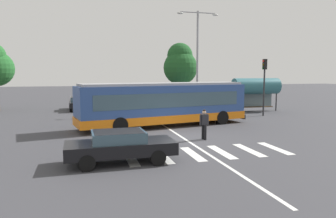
{
  "coord_description": "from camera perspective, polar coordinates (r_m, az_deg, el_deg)",
  "views": [
    {
      "loc": [
        -5.61,
        -17.09,
        3.72
      ],
      "look_at": [
        -0.04,
        3.69,
        1.3
      ],
      "focal_mm": 33.93,
      "sensor_mm": 36.0,
      "label": 1
    }
  ],
  "objects": [
    {
      "name": "crosswalk_painted_stripes",
      "position": [
        15.16,
        7.08,
        -7.83
      ],
      "size": [
        7.69,
        2.69,
        0.01
      ],
      "color": "silver",
      "rests_on": "ground_plane"
    },
    {
      "name": "parked_car_black",
      "position": [
        33.51,
        -15.73,
        1.12
      ],
      "size": [
        2.04,
        4.59,
        1.35
      ],
      "color": "black",
      "rests_on": "ground_plane"
    },
    {
      "name": "twin_arm_street_lamp",
      "position": [
        31.11,
        5.31,
        10.29
      ],
      "size": [
        4.13,
        0.32,
        9.61
      ],
      "color": "#939399",
      "rests_on": "ground_plane"
    },
    {
      "name": "parked_car_teal",
      "position": [
        33.37,
        -11.03,
        1.22
      ],
      "size": [
        1.98,
        4.56,
        1.35
      ],
      "color": "black",
      "rests_on": "ground_plane"
    },
    {
      "name": "background_tree_right",
      "position": [
        38.33,
        2.23,
        8.04
      ],
      "size": [
        4.07,
        4.07,
        7.35
      ],
      "color": "brown",
      "rests_on": "ground_plane"
    },
    {
      "name": "pedestrian_crossing_street",
      "position": [
        17.95,
        6.52,
        -2.45
      ],
      "size": [
        0.57,
        0.39,
        1.72
      ],
      "color": "black",
      "rests_on": "ground_plane"
    },
    {
      "name": "parked_car_silver",
      "position": [
        33.96,
        -6.66,
        1.39
      ],
      "size": [
        1.96,
        4.54,
        1.35
      ],
      "color": "black",
      "rests_on": "ground_plane"
    },
    {
      "name": "parked_car_blue",
      "position": [
        34.94,
        2.19,
        1.57
      ],
      "size": [
        1.9,
        4.51,
        1.35
      ],
      "color": "black",
      "rests_on": "ground_plane"
    },
    {
      "name": "ground_plane",
      "position": [
        18.37,
        3.11,
        -5.28
      ],
      "size": [
        160.0,
        160.0,
        0.0
      ],
      "primitive_type": "plane",
      "color": "#3D3D42"
    },
    {
      "name": "lane_center_line",
      "position": [
        20.22,
        1.1,
        -4.18
      ],
      "size": [
        0.16,
        24.0,
        0.01
      ],
      "primitive_type": "cube",
      "color": "silver",
      "rests_on": "ground_plane"
    },
    {
      "name": "foreground_sedan",
      "position": [
        13.43,
        -8.61,
        -6.37
      ],
      "size": [
        4.53,
        1.94,
        1.35
      ],
      "color": "black",
      "rests_on": "ground_plane"
    },
    {
      "name": "traffic_light_far_corner",
      "position": [
        28.99,
        16.91,
        5.33
      ],
      "size": [
        0.33,
        0.32,
        4.96
      ],
      "color": "#28282B",
      "rests_on": "ground_plane"
    },
    {
      "name": "city_transit_bus",
      "position": [
        22.38,
        -0.63,
        0.95
      ],
      "size": [
        12.61,
        4.87,
        3.06
      ],
      "color": "black",
      "rests_on": "ground_plane"
    },
    {
      "name": "parked_car_red",
      "position": [
        34.13,
        -1.97,
        1.45
      ],
      "size": [
        1.98,
        4.55,
        1.35
      ],
      "color": "black",
      "rests_on": "ground_plane"
    },
    {
      "name": "bus_stop_shelter",
      "position": [
        32.16,
        15.51,
        3.87
      ],
      "size": [
        4.72,
        1.54,
        3.25
      ],
      "color": "#28282B",
      "rests_on": "ground_plane"
    },
    {
      "name": "parked_car_white",
      "position": [
        35.97,
        6.08,
        1.67
      ],
      "size": [
        1.89,
        4.51,
        1.35
      ],
      "color": "black",
      "rests_on": "ground_plane"
    }
  ]
}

